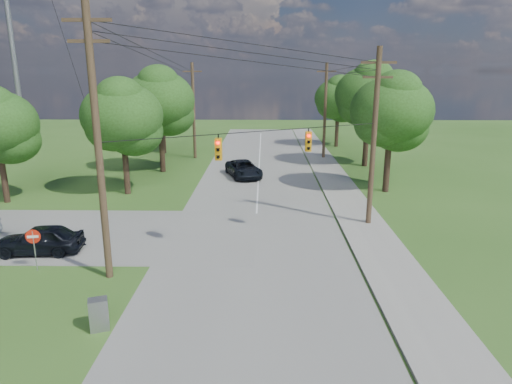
{
  "coord_description": "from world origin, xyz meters",
  "views": [
    {
      "loc": [
        2.46,
        -18.71,
        9.14
      ],
      "look_at": [
        2.05,
        5.0,
        2.83
      ],
      "focal_mm": 32.0,
      "sensor_mm": 36.0,
      "label": 1
    }
  ],
  "objects_px": {
    "pole_north_w": "(194,110)",
    "do_not_enter_sign": "(33,240)",
    "car_cross_dark": "(39,239)",
    "control_cabinet": "(99,314)",
    "pole_sw": "(98,142)",
    "pole_north_e": "(325,110)",
    "pole_ne": "(374,136)",
    "car_main_north": "(244,169)"
  },
  "relations": [
    {
      "from": "pole_ne",
      "to": "control_cabinet",
      "type": "distance_m",
      "value": 17.93
    },
    {
      "from": "pole_north_w",
      "to": "car_main_north",
      "type": "height_order",
      "value": "pole_north_w"
    },
    {
      "from": "pole_north_w",
      "to": "pole_ne",
      "type": "bearing_deg",
      "value": -57.71
    },
    {
      "from": "pole_north_e",
      "to": "car_cross_dark",
      "type": "distance_m",
      "value": 32.66
    },
    {
      "from": "control_cabinet",
      "to": "car_cross_dark",
      "type": "bearing_deg",
      "value": 108.63
    },
    {
      "from": "pole_north_e",
      "to": "car_cross_dark",
      "type": "bearing_deg",
      "value": -123.7
    },
    {
      "from": "pole_north_w",
      "to": "do_not_enter_sign",
      "type": "xyz_separation_m",
      "value": [
        -3.24,
        -29.0,
        -3.62
      ]
    },
    {
      "from": "pole_sw",
      "to": "control_cabinet",
      "type": "bearing_deg",
      "value": -75.96
    },
    {
      "from": "pole_sw",
      "to": "do_not_enter_sign",
      "type": "distance_m",
      "value": 5.99
    },
    {
      "from": "pole_ne",
      "to": "do_not_enter_sign",
      "type": "bearing_deg",
      "value": -157.78
    },
    {
      "from": "car_cross_dark",
      "to": "control_cabinet",
      "type": "distance_m",
      "value": 9.0
    },
    {
      "from": "car_cross_dark",
      "to": "pole_sw",
      "type": "bearing_deg",
      "value": 54.3
    },
    {
      "from": "do_not_enter_sign",
      "to": "pole_sw",
      "type": "bearing_deg",
      "value": -18.6
    },
    {
      "from": "pole_sw",
      "to": "pole_north_w",
      "type": "height_order",
      "value": "pole_sw"
    },
    {
      "from": "car_cross_dark",
      "to": "do_not_enter_sign",
      "type": "distance_m",
      "value": 2.35
    },
    {
      "from": "car_main_north",
      "to": "pole_north_e",
      "type": "bearing_deg",
      "value": 30.52
    },
    {
      "from": "pole_ne",
      "to": "car_cross_dark",
      "type": "height_order",
      "value": "pole_ne"
    },
    {
      "from": "pole_ne",
      "to": "car_main_north",
      "type": "bearing_deg",
      "value": 122.67
    },
    {
      "from": "pole_ne",
      "to": "car_main_north",
      "type": "height_order",
      "value": "pole_ne"
    },
    {
      "from": "pole_north_w",
      "to": "control_cabinet",
      "type": "height_order",
      "value": "pole_north_w"
    },
    {
      "from": "pole_north_e",
      "to": "pole_north_w",
      "type": "relative_size",
      "value": 1.0
    },
    {
      "from": "pole_ne",
      "to": "do_not_enter_sign",
      "type": "xyz_separation_m",
      "value": [
        -17.14,
        -7.0,
        -3.95
      ]
    },
    {
      "from": "pole_sw",
      "to": "control_cabinet",
      "type": "height_order",
      "value": "pole_sw"
    },
    {
      "from": "pole_north_e",
      "to": "car_cross_dark",
      "type": "relative_size",
      "value": 2.3
    },
    {
      "from": "car_cross_dark",
      "to": "do_not_enter_sign",
      "type": "height_order",
      "value": "do_not_enter_sign"
    },
    {
      "from": "car_cross_dark",
      "to": "do_not_enter_sign",
      "type": "relative_size",
      "value": 2.12
    },
    {
      "from": "pole_north_e",
      "to": "car_cross_dark",
      "type": "height_order",
      "value": "pole_north_e"
    },
    {
      "from": "pole_ne",
      "to": "car_main_north",
      "type": "relative_size",
      "value": 2.02
    },
    {
      "from": "pole_north_e",
      "to": "car_main_north",
      "type": "relative_size",
      "value": 1.92
    },
    {
      "from": "pole_sw",
      "to": "car_main_north",
      "type": "height_order",
      "value": "pole_sw"
    },
    {
      "from": "pole_ne",
      "to": "pole_sw",
      "type": "bearing_deg",
      "value": -150.62
    },
    {
      "from": "car_main_north",
      "to": "do_not_enter_sign",
      "type": "distance_m",
      "value": 21.75
    },
    {
      "from": "pole_ne",
      "to": "pole_north_e",
      "type": "xyz_separation_m",
      "value": [
        -0.0,
        22.0,
        -0.34
      ]
    },
    {
      "from": "pole_sw",
      "to": "car_main_north",
      "type": "distance_m",
      "value": 21.79
    },
    {
      "from": "car_main_north",
      "to": "pole_sw",
      "type": "bearing_deg",
      "value": -122.14
    },
    {
      "from": "car_main_north",
      "to": "control_cabinet",
      "type": "height_order",
      "value": "car_main_north"
    },
    {
      "from": "pole_north_e",
      "to": "car_main_north",
      "type": "xyz_separation_m",
      "value": [
        -8.22,
        -9.18,
        -4.38
      ]
    },
    {
      "from": "pole_north_e",
      "to": "car_main_north",
      "type": "distance_m",
      "value": 13.08
    },
    {
      "from": "pole_north_e",
      "to": "do_not_enter_sign",
      "type": "bearing_deg",
      "value": -120.59
    },
    {
      "from": "car_cross_dark",
      "to": "control_cabinet",
      "type": "xyz_separation_m",
      "value": [
        5.56,
        -7.07,
        -0.17
      ]
    },
    {
      "from": "pole_ne",
      "to": "control_cabinet",
      "type": "height_order",
      "value": "pole_ne"
    },
    {
      "from": "pole_sw",
      "to": "pole_north_w",
      "type": "bearing_deg",
      "value": 90.77
    }
  ]
}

